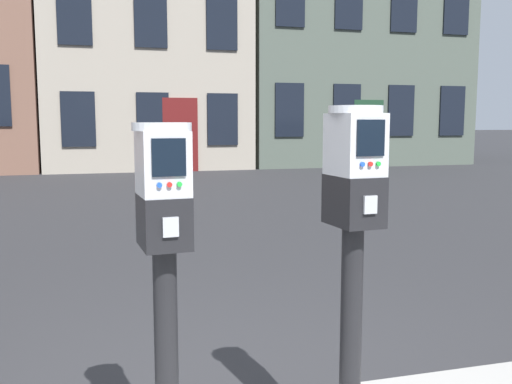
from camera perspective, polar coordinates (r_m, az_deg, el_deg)
The scene contains 3 objects.
parking_meter_near_kerb at distance 2.13m, azimuth -9.21°, elevation -3.93°, with size 0.23×0.26×1.29m.
parking_meter_twin_adjacent at distance 2.34m, azimuth 9.75°, elevation -1.86°, with size 0.23×0.26×1.36m.
townhouse_brick_corner at distance 21.66m, azimuth 7.73°, elevation 16.09°, with size 7.48×6.80×9.68m.
Camera 1 is at (-0.47, -2.26, 1.43)m, focal length 39.91 mm.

